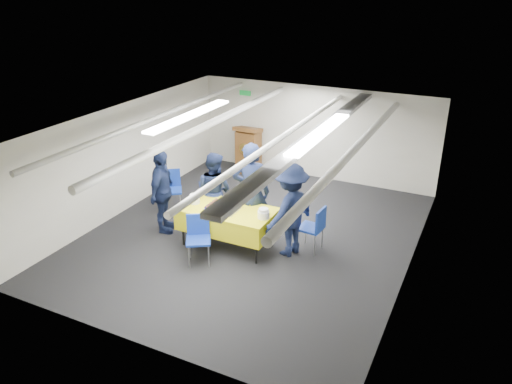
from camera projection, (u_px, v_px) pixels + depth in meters
ground at (252, 235)px, 9.83m from camera, size 7.00×7.00×0.00m
room_shell at (265, 143)px, 9.40m from camera, size 6.00×7.00×2.30m
serving_table at (227, 219)px, 9.25m from camera, size 1.77×0.93×0.77m
sheet_cake at (223, 208)px, 9.10m from camera, size 0.57×0.44×0.10m
plate_stack_left at (194, 199)px, 9.36m from camera, size 0.21×0.21×0.17m
plate_stack_right at (264, 214)px, 8.79m from camera, size 0.21×0.21×0.18m
podium at (248, 149)px, 12.74m from camera, size 0.62×0.53×1.25m
chair_near at (198, 234)px, 8.78m from camera, size 0.58×0.58×0.87m
chair_right at (315, 225)px, 9.09m from camera, size 0.45×0.45×0.87m
chair_left at (172, 185)px, 10.78m from camera, size 0.58×0.58×0.87m
sailor_a at (251, 192)px, 9.38m from camera, size 0.81×0.65×1.94m
sailor_b at (214, 190)px, 9.88m from camera, size 0.81×0.66×1.58m
sailor_c at (162, 192)px, 9.69m from camera, size 0.65×1.06×1.68m
sailor_d at (290, 210)px, 8.88m from camera, size 0.99×1.28×1.74m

